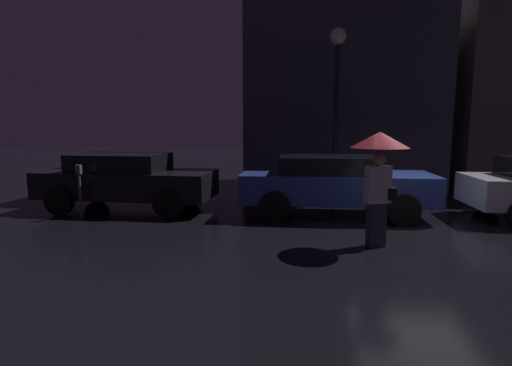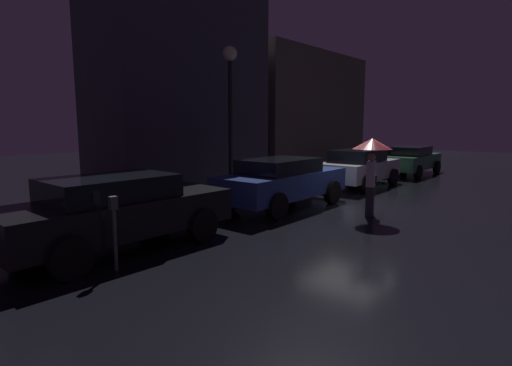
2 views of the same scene
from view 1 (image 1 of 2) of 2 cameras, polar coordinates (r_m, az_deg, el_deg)
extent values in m
plane|color=black|center=(9.08, 22.05, -6.39)|extent=(60.00, 60.00, 0.00)
cube|color=#3D3D47|center=(15.25, 12.33, 17.51)|extent=(6.77, 3.00, 9.40)
cube|color=black|center=(10.96, -17.84, -0.07)|extent=(4.51, 1.79, 0.67)
cube|color=black|center=(10.98, -18.82, 2.83)|extent=(2.36, 1.55, 0.44)
cylinder|color=black|center=(11.30, -9.53, -1.27)|extent=(0.70, 0.22, 0.70)
cylinder|color=black|center=(9.71, -12.46, -2.92)|extent=(0.70, 0.22, 0.70)
cylinder|color=black|center=(12.40, -21.91, -0.92)|extent=(0.70, 0.22, 0.70)
cylinder|color=black|center=(10.96, -26.26, -2.32)|extent=(0.70, 0.22, 0.70)
cube|color=navy|center=(9.93, 11.34, -0.57)|extent=(4.59, 1.79, 0.69)
cube|color=black|center=(9.85, 10.37, 2.61)|extent=(2.40, 1.55, 0.41)
cylinder|color=black|center=(11.01, 18.36, -1.79)|extent=(0.72, 0.22, 0.72)
cylinder|color=black|center=(9.36, 20.32, -3.61)|extent=(0.72, 0.22, 0.72)
cylinder|color=black|center=(10.83, 3.49, -1.54)|extent=(0.72, 0.22, 0.72)
cylinder|color=black|center=(9.15, 2.74, -3.36)|extent=(0.72, 0.22, 0.72)
cylinder|color=black|center=(11.88, 30.05, -1.92)|extent=(0.66, 0.22, 0.66)
cube|color=#383842|center=(7.63, 16.78, -5.72)|extent=(0.35, 0.29, 0.81)
cube|color=white|center=(7.49, 17.02, -0.19)|extent=(0.48, 0.33, 0.68)
sphere|color=tan|center=(7.44, 17.17, 3.22)|extent=(0.22, 0.22, 0.22)
cylinder|color=black|center=(7.46, 17.11, 1.79)|extent=(0.02, 0.02, 0.79)
cone|color=#B2333D|center=(7.42, 17.28, 5.92)|extent=(1.03, 1.03, 0.28)
cube|color=black|center=(7.56, 18.77, -1.49)|extent=(0.18, 0.15, 0.22)
cylinder|color=#4C5154|center=(10.42, -23.81, -1.70)|extent=(0.06, 0.06, 1.05)
cube|color=#4C5154|center=(10.34, -24.02, 1.78)|extent=(0.12, 0.10, 0.22)
cylinder|color=black|center=(12.08, 11.29, 8.28)|extent=(0.14, 0.14, 4.47)
sphere|color=#F9EAB7|center=(12.33, 11.64, 19.84)|extent=(0.47, 0.47, 0.47)
camera|label=2|loc=(9.18, -65.33, 4.92)|focal=28.00mm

